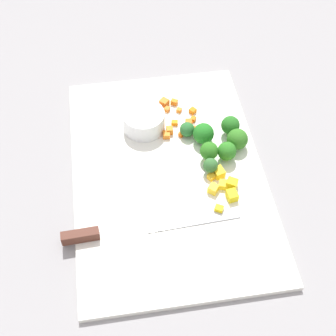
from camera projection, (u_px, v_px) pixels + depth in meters
The scene contains 32 objects.
ground_plane at pixel (168, 175), 0.96m from camera, with size 4.00×4.00×0.00m, color gray.
cutting_board at pixel (168, 173), 0.95m from camera, with size 0.55×0.37×0.01m, color white.
prep_bowl at pixel (144, 121), 1.01m from camera, with size 0.09×0.09×0.04m, color white.
chef_knife at pixel (118, 231), 0.86m from camera, with size 0.03×0.32×0.02m.
carrot_dice_0 at pixel (194, 129), 1.01m from camera, with size 0.01×0.01×0.01m, color orange.
carrot_dice_1 at pixel (175, 123), 1.02m from camera, with size 0.01×0.01×0.01m, color orange.
carrot_dice_2 at pixel (181, 134), 1.00m from camera, with size 0.01×0.01×0.01m, color orange.
carrot_dice_3 at pixel (193, 111), 1.05m from camera, with size 0.01×0.01×0.01m, color orange.
carrot_dice_4 at pixel (193, 119), 1.03m from camera, with size 0.01×0.01×0.01m, color orange.
carrot_dice_5 at pixel (170, 130), 1.01m from camera, with size 0.01×0.01×0.01m, color orange.
carrot_dice_6 at pixel (179, 110), 1.05m from camera, with size 0.01×0.01×0.01m, color orange.
carrot_dice_7 at pixel (166, 135), 1.00m from camera, with size 0.01×0.02×0.01m, color orange.
carrot_dice_8 at pixel (189, 122), 1.03m from camera, with size 0.01×0.01×0.01m, color orange.
carrot_dice_9 at pixel (164, 103), 1.06m from camera, with size 0.02×0.02×0.01m, color orange.
carrot_dice_10 at pixel (188, 131), 1.01m from camera, with size 0.01×0.01×0.01m, color orange.
carrot_dice_11 at pixel (174, 102), 1.06m from camera, with size 0.01×0.01×0.01m, color orange.
carrot_dice_12 at pixel (159, 108), 1.05m from camera, with size 0.01×0.01×0.01m, color orange.
carrot_dice_13 at pixel (167, 109), 1.05m from camera, with size 0.01×0.01×0.01m, color orange.
pepper_dice_0 at pixel (219, 172), 0.94m from camera, with size 0.02×0.02×0.02m, color yellow.
pepper_dice_1 at pixel (219, 209), 0.89m from camera, with size 0.02×0.01×0.01m, color yellow.
pepper_dice_2 at pixel (211, 177), 0.93m from camera, with size 0.01×0.01×0.01m, color yellow.
pepper_dice_3 at pixel (224, 185), 0.92m from camera, with size 0.02×0.02×0.01m, color yellow.
pepper_dice_4 at pixel (213, 189), 0.91m from camera, with size 0.02×0.02×0.02m, color yellow.
pepper_dice_5 at pixel (232, 184), 0.92m from camera, with size 0.02×0.02×0.02m, color yellow.
pepper_dice_6 at pixel (232, 195), 0.90m from camera, with size 0.02×0.02×0.02m, color yellow.
broccoli_floret_0 at pixel (203, 134), 0.98m from camera, with size 0.04×0.04×0.04m.
broccoli_floret_1 at pixel (237, 139), 0.97m from camera, with size 0.04×0.04×0.04m.
broccoli_floret_2 at pixel (209, 151), 0.95m from camera, with size 0.04×0.04×0.04m.
broccoli_floret_3 at pixel (230, 125), 0.99m from camera, with size 0.04×0.04×0.05m.
broccoli_floret_4 at pixel (227, 151), 0.95m from camera, with size 0.04×0.04×0.04m.
broccoli_floret_5 at pixel (187, 130), 1.00m from camera, with size 0.03×0.03×0.03m.
broccoli_floret_6 at pixel (210, 166), 0.93m from camera, with size 0.03×0.03×0.04m.
Camera 1 is at (0.57, -0.09, 0.76)m, focal length 51.58 mm.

